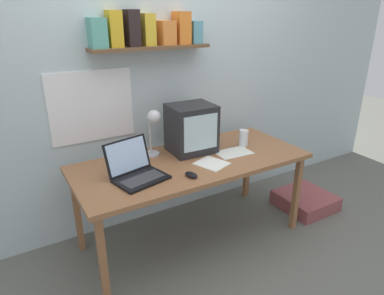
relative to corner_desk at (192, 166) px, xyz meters
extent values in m
plane|color=#63645B|center=(0.00, 0.00, -0.65)|extent=(12.00, 12.00, 0.00)
cube|color=silver|center=(0.00, 0.53, 0.65)|extent=(5.60, 0.06, 2.60)
cube|color=white|center=(-0.58, 0.49, 0.43)|extent=(0.63, 0.01, 0.54)
cube|color=brown|center=(-0.11, 0.41, 0.84)|extent=(0.93, 0.18, 0.02)
cube|color=#55A595|center=(-0.51, 0.43, 0.96)|extent=(0.11, 0.14, 0.20)
cube|color=gold|center=(-0.38, 0.44, 0.98)|extent=(0.09, 0.11, 0.25)
cube|color=black|center=(-0.25, 0.43, 0.98)|extent=(0.09, 0.13, 0.25)
cube|color=gold|center=(-0.12, 0.44, 0.97)|extent=(0.09, 0.11, 0.23)
cube|color=orange|center=(0.03, 0.43, 0.95)|extent=(0.11, 0.13, 0.18)
cube|color=orange|center=(0.16, 0.43, 0.98)|extent=(0.10, 0.14, 0.24)
cube|color=#5897AA|center=(0.28, 0.43, 0.94)|extent=(0.09, 0.13, 0.17)
cube|color=#99633D|center=(0.00, 0.00, 0.04)|extent=(1.77, 0.77, 0.03)
cube|color=#99633D|center=(-0.82, -0.32, -0.32)|extent=(0.04, 0.05, 0.67)
cube|color=#99633D|center=(0.82, -0.32, -0.32)|extent=(0.04, 0.05, 0.67)
cube|color=#99633D|center=(-0.82, 0.32, -0.32)|extent=(0.04, 0.05, 0.67)
cube|color=#99633D|center=(0.82, 0.32, -0.32)|extent=(0.04, 0.05, 0.67)
cube|color=#232326|center=(0.09, 0.16, 0.24)|extent=(0.36, 0.31, 0.38)
cube|color=silver|center=(0.08, 0.01, 0.25)|extent=(0.28, 0.02, 0.27)
cube|color=black|center=(-0.46, -0.12, 0.06)|extent=(0.38, 0.30, 0.02)
cube|color=#38383A|center=(-0.46, -0.14, 0.07)|extent=(0.30, 0.19, 0.00)
cube|color=black|center=(-0.50, 0.03, 0.18)|extent=(0.34, 0.14, 0.23)
cube|color=#AFCDEE|center=(-0.50, 0.03, 0.18)|extent=(0.31, 0.13, 0.21)
cylinder|color=silver|center=(-0.23, 0.25, 0.06)|extent=(0.13, 0.13, 0.01)
cylinder|color=silver|center=(-0.23, 0.25, 0.22)|extent=(0.02, 0.02, 0.31)
sphere|color=silver|center=(-0.22, 0.18, 0.38)|extent=(0.10, 0.10, 0.10)
cylinder|color=white|center=(0.51, 0.03, 0.12)|extent=(0.08, 0.08, 0.14)
cylinder|color=#CC3D47|center=(0.51, 0.03, 0.10)|extent=(0.07, 0.07, 0.10)
ellipsoid|color=black|center=(-0.15, -0.25, 0.07)|extent=(0.08, 0.12, 0.03)
cube|color=white|center=(0.09, -0.14, 0.06)|extent=(0.26, 0.27, 0.00)
cube|color=white|center=(0.35, -0.05, 0.06)|extent=(0.29, 0.20, 0.00)
cube|color=#94484B|center=(1.18, -0.14, -0.58)|extent=(0.47, 0.47, 0.13)
camera|label=1|loc=(-1.21, -2.04, 1.10)|focal=32.00mm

